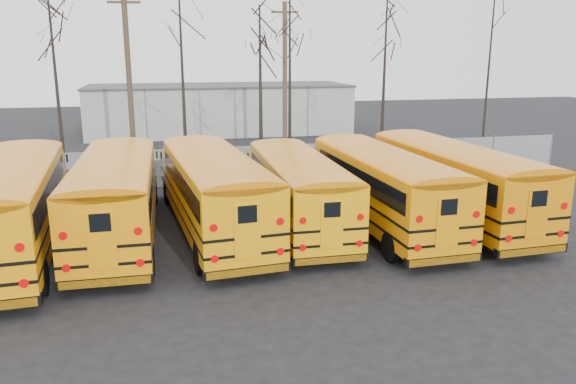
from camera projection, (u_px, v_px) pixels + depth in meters
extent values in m
plane|color=black|center=(268.00, 263.00, 18.78)|extent=(120.00, 120.00, 0.00)
cube|color=gray|center=(224.00, 165.00, 29.88)|extent=(40.00, 0.04, 2.00)
cube|color=#ADADA8|center=(220.00, 109.00, 48.97)|extent=(22.00, 8.00, 4.00)
cylinder|color=black|center=(41.00, 278.00, 16.18)|extent=(0.38, 1.12, 1.10)
cylinder|color=black|center=(4.00, 204.00, 24.04)|extent=(0.38, 1.12, 1.10)
cylinder|color=black|center=(66.00, 199.00, 24.75)|extent=(0.38, 1.12, 1.10)
cube|color=#F69908|center=(10.00, 206.00, 18.83)|extent=(3.44, 10.39, 2.58)
cube|color=#F69908|center=(35.00, 187.00, 24.62)|extent=(2.60, 2.03, 1.10)
cube|color=black|center=(6.00, 191.00, 18.48)|extent=(3.41, 9.29, 0.77)
cube|color=black|center=(17.00, 221.00, 19.89)|extent=(3.60, 12.28, 0.10)
cube|color=black|center=(15.00, 206.00, 19.76)|extent=(3.60, 12.28, 0.10)
cube|color=black|center=(39.00, 196.00, 25.58)|extent=(2.65, 0.40, 0.29)
cylinder|color=#B20505|center=(24.00, 283.00, 14.56)|extent=(0.24, 0.06, 0.24)
cylinder|color=#B20505|center=(19.00, 247.00, 14.31)|extent=(0.24, 0.06, 0.24)
cylinder|color=black|center=(69.00, 265.00, 17.18)|extent=(0.31, 1.06, 1.06)
cylinder|color=black|center=(149.00, 259.00, 17.67)|extent=(0.31, 1.06, 1.06)
cylinder|color=black|center=(100.00, 195.00, 25.60)|extent=(0.31, 1.06, 1.06)
cylinder|color=black|center=(154.00, 192.00, 26.09)|extent=(0.31, 1.06, 1.06)
cube|color=orange|center=(116.00, 197.00, 20.38)|extent=(2.79, 9.88, 2.49)
cube|color=orange|center=(127.00, 181.00, 26.07)|extent=(2.41, 1.83, 1.06)
cube|color=black|center=(114.00, 183.00, 20.04)|extent=(2.82, 8.82, 0.74)
cube|color=black|center=(119.00, 210.00, 21.42)|extent=(2.85, 11.70, 0.10)
cube|color=black|center=(118.00, 197.00, 21.29)|extent=(2.85, 11.70, 0.10)
cube|color=black|center=(106.00, 281.00, 16.13)|extent=(2.71, 0.27, 0.30)
cube|color=black|center=(129.00, 189.00, 27.01)|extent=(2.54, 0.25, 0.28)
cube|color=orange|center=(102.00, 241.00, 15.71)|extent=(0.79, 0.05, 1.64)
cylinder|color=#B20505|center=(66.00, 268.00, 15.67)|extent=(0.23, 0.05, 0.23)
cylinder|color=#B20505|center=(140.00, 263.00, 16.09)|extent=(0.23, 0.05, 0.23)
cylinder|color=#B20505|center=(63.00, 236.00, 15.44)|extent=(0.23, 0.05, 0.23)
cylinder|color=#B20505|center=(138.00, 231.00, 15.86)|extent=(0.23, 0.05, 0.23)
cylinder|color=black|center=(200.00, 258.00, 17.82)|extent=(0.39, 1.08, 1.06)
cylinder|color=black|center=(272.00, 250.00, 18.55)|extent=(0.39, 1.08, 1.06)
cylinder|color=black|center=(168.00, 193.00, 26.02)|extent=(0.39, 1.08, 1.06)
cylinder|color=black|center=(219.00, 189.00, 26.74)|extent=(0.39, 1.08, 1.06)
cube|color=#F49B08|center=(215.00, 192.00, 21.05)|extent=(3.53, 10.05, 2.49)
cube|color=#F49B08|center=(192.00, 178.00, 26.59)|extent=(2.54, 2.01, 1.06)
cube|color=black|center=(216.00, 179.00, 20.72)|extent=(3.47, 9.00, 0.74)
cube|color=black|center=(211.00, 205.00, 22.07)|extent=(3.72, 11.87, 0.10)
cube|color=black|center=(211.00, 192.00, 21.94)|extent=(3.72, 11.87, 0.10)
cube|color=black|center=(247.00, 270.00, 16.93)|extent=(2.72, 0.48, 0.30)
cube|color=black|center=(190.00, 186.00, 27.51)|extent=(2.55, 0.44, 0.28)
cube|color=#F49B08|center=(248.00, 231.00, 16.51)|extent=(0.80, 0.11, 1.64)
cylinder|color=#B20505|center=(215.00, 259.00, 16.38)|extent=(0.24, 0.06, 0.23)
cylinder|color=#B20505|center=(280.00, 251.00, 16.99)|extent=(0.24, 0.06, 0.23)
cylinder|color=#B20505|center=(214.00, 228.00, 16.14)|extent=(0.24, 0.06, 0.23)
cylinder|color=#B20505|center=(280.00, 221.00, 16.76)|extent=(0.24, 0.06, 0.23)
cylinder|color=black|center=(288.00, 247.00, 18.94)|extent=(0.29, 0.99, 0.98)
cylinder|color=black|center=(351.00, 242.00, 19.39)|extent=(0.29, 0.99, 0.98)
cylinder|color=black|center=(252.00, 190.00, 26.76)|extent=(0.29, 0.99, 0.98)
cylinder|color=black|center=(297.00, 187.00, 27.21)|extent=(0.29, 0.99, 0.98)
cube|color=#FDA508|center=(299.00, 190.00, 21.91)|extent=(2.62, 9.17, 2.31)
cube|color=#FDA508|center=(274.00, 177.00, 27.19)|extent=(2.24, 1.71, 0.98)
cube|color=black|center=(300.00, 178.00, 21.60)|extent=(2.64, 8.19, 0.69)
cube|color=black|center=(294.00, 202.00, 22.87)|extent=(2.68, 10.86, 0.09)
cube|color=black|center=(294.00, 190.00, 22.76)|extent=(2.68, 10.86, 0.09)
cube|color=black|center=(330.00, 259.00, 17.96)|extent=(2.52, 0.26, 0.27)
cube|color=black|center=(271.00, 184.00, 28.07)|extent=(2.36, 0.24, 0.26)
cube|color=#FDA508|center=(332.00, 225.00, 17.58)|extent=(0.74, 0.05, 1.52)
cylinder|color=#B20505|center=(303.00, 248.00, 17.54)|extent=(0.22, 0.04, 0.22)
cylinder|color=#B20505|center=(360.00, 243.00, 17.92)|extent=(0.22, 0.04, 0.22)
cylinder|color=#B20505|center=(303.00, 221.00, 17.33)|extent=(0.22, 0.04, 0.22)
cylinder|color=#B20505|center=(360.00, 217.00, 17.71)|extent=(0.22, 0.04, 0.22)
cylinder|color=black|center=(391.00, 247.00, 18.82)|extent=(0.32, 1.04, 1.04)
cylinder|color=black|center=(454.00, 241.00, 19.39)|extent=(0.32, 1.04, 1.04)
cylinder|color=black|center=(314.00, 188.00, 26.99)|extent=(0.32, 1.04, 1.04)
cylinder|color=black|center=(360.00, 185.00, 27.57)|extent=(0.32, 1.04, 1.04)
cube|color=orange|center=(384.00, 187.00, 21.97)|extent=(2.87, 9.72, 2.44)
cube|color=orange|center=(335.00, 174.00, 27.49)|extent=(2.38, 1.83, 1.04)
cube|color=black|center=(386.00, 174.00, 21.64)|extent=(2.88, 8.68, 0.73)
cube|color=black|center=(374.00, 200.00, 22.98)|extent=(2.95, 11.50, 0.09)
cube|color=black|center=(374.00, 188.00, 22.85)|extent=(2.95, 11.50, 0.09)
cube|color=black|center=(443.00, 259.00, 17.85)|extent=(2.66, 0.30, 0.29)
cube|color=black|center=(329.00, 182.00, 28.41)|extent=(2.49, 0.28, 0.27)
cube|color=orange|center=(448.00, 223.00, 17.44)|extent=(0.78, 0.06, 1.61)
cylinder|color=#B20505|center=(418.00, 248.00, 17.37)|extent=(0.23, 0.05, 0.23)
cylinder|color=#B20505|center=(474.00, 242.00, 17.85)|extent=(0.23, 0.05, 0.23)
cylinder|color=#B20505|center=(420.00, 219.00, 17.14)|extent=(0.23, 0.05, 0.23)
cylinder|color=#B20505|center=(476.00, 214.00, 17.63)|extent=(0.23, 0.05, 0.23)
cylinder|color=black|center=(475.00, 239.00, 19.62)|extent=(0.34, 1.07, 1.06)
cylinder|color=black|center=(534.00, 233.00, 20.24)|extent=(0.34, 1.07, 1.06)
cylinder|color=black|center=(372.00, 183.00, 27.96)|extent=(0.34, 1.07, 1.06)
cylinder|color=black|center=(415.00, 180.00, 28.58)|extent=(0.34, 1.07, 1.06)
cube|color=orange|center=(454.00, 181.00, 22.85)|extent=(3.08, 9.98, 2.50)
cube|color=orange|center=(391.00, 170.00, 28.49)|extent=(2.47, 1.91, 1.06)
cube|color=black|center=(458.00, 168.00, 22.52)|extent=(3.07, 8.92, 0.74)
cube|color=black|center=(442.00, 194.00, 23.88)|extent=(3.19, 11.81, 0.10)
cube|color=black|center=(442.00, 182.00, 23.75)|extent=(3.19, 11.81, 0.10)
cube|color=black|center=(531.00, 250.00, 18.65)|extent=(2.73, 0.35, 0.30)
cube|color=black|center=(383.00, 177.00, 29.42)|extent=(2.56, 0.32, 0.28)
cube|color=orange|center=(537.00, 214.00, 18.23)|extent=(0.80, 0.08, 1.65)
cylinder|color=#B20505|center=(509.00, 239.00, 18.14)|extent=(0.24, 0.05, 0.23)
cylinder|color=#B20505|center=(561.00, 233.00, 18.67)|extent=(0.24, 0.05, 0.23)
cylinder|color=#B20505|center=(512.00, 210.00, 17.91)|extent=(0.24, 0.05, 0.23)
cylinder|color=#B20505|center=(564.00, 206.00, 18.43)|extent=(0.24, 0.05, 0.23)
cylinder|color=#453627|center=(129.00, 83.00, 32.35)|extent=(0.32, 0.32, 10.25)
cube|color=#453627|center=(124.00, 2.00, 31.28)|extent=(1.83, 0.35, 0.14)
cylinder|color=brown|center=(285.00, 80.00, 37.90)|extent=(0.31, 0.31, 10.09)
cube|color=brown|center=(285.00, 12.00, 36.84)|extent=(1.79, 0.39, 0.13)
cone|color=black|center=(55.00, 73.00, 32.35)|extent=(0.26, 0.26, 11.42)
cone|color=black|center=(182.00, 70.00, 32.46)|extent=(0.26, 0.26, 11.66)
cone|color=black|center=(260.00, 90.00, 32.73)|extent=(0.26, 0.26, 9.46)
cone|color=black|center=(290.00, 69.00, 35.22)|extent=(0.26, 0.26, 11.67)
cone|color=black|center=(384.00, 76.00, 36.27)|extent=(0.26, 0.26, 10.67)
cone|color=black|center=(490.00, 58.00, 35.26)|extent=(0.26, 0.26, 12.96)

